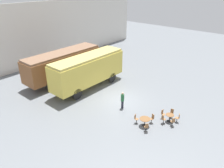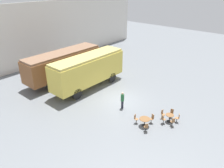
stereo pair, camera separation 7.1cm
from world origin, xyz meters
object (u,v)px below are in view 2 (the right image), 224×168
at_px(passenger_coach_wooden, 64,63).
at_px(cafe_table_near, 145,120).
at_px(passenger_coach_vintage, 88,69).
at_px(cafe_chair_0, 146,127).
at_px(cafe_table_mid, 170,117).
at_px(visitor_person, 122,99).

relative_size(passenger_coach_wooden, cafe_table_near, 10.89).
distance_m(passenger_coach_vintage, cafe_chair_0, 10.39).
distance_m(passenger_coach_wooden, cafe_table_mid, 14.86).
bearing_deg(passenger_coach_wooden, cafe_table_near, -97.61).
relative_size(passenger_coach_wooden, visitor_person, 5.81).
distance_m(passenger_coach_vintage, cafe_table_mid, 10.78).
bearing_deg(passenger_coach_vintage, visitor_person, -100.58).
bearing_deg(passenger_coach_wooden, passenger_coach_vintage, -84.84).
bearing_deg(passenger_coach_vintage, cafe_table_near, -103.14).
xyz_separation_m(passenger_coach_wooden, visitor_person, (-0.74, -10.08, -1.22)).
xyz_separation_m(cafe_table_near, cafe_table_mid, (2.02, -1.36, -0.07)).
bearing_deg(cafe_table_near, cafe_chair_0, -137.81).
height_order(cafe_chair_0, visitor_person, visitor_person).
bearing_deg(passenger_coach_vintage, cafe_chair_0, -105.83).
bearing_deg(passenger_coach_wooden, cafe_chair_0, -99.82).
xyz_separation_m(passenger_coach_vintage, cafe_chair_0, (-2.79, -9.84, -1.82)).
bearing_deg(cafe_chair_0, passenger_coach_wooden, 37.99).
bearing_deg(cafe_table_mid, passenger_coach_vintage, 89.21).
distance_m(cafe_chair_0, visitor_person, 4.27).
distance_m(cafe_table_near, cafe_chair_0, 0.85).
distance_m(passenger_coach_wooden, passenger_coach_vintage, 4.15).
height_order(passenger_coach_vintage, cafe_table_near, passenger_coach_vintage).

